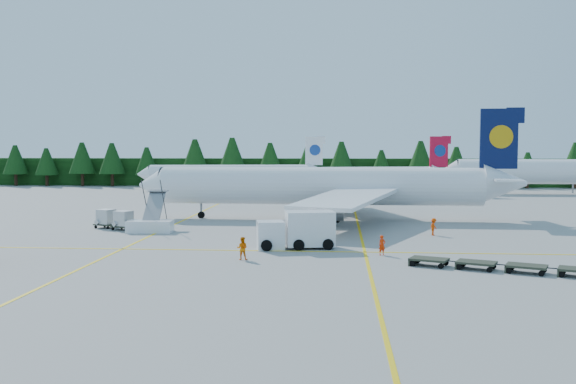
# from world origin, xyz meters

# --- Properties ---
(ground) EXTENTS (320.00, 320.00, 0.00)m
(ground) POSITION_xyz_m (0.00, 0.00, 0.00)
(ground) COLOR #999994
(ground) RESTS_ON ground
(taxi_stripe_a) EXTENTS (0.25, 120.00, 0.01)m
(taxi_stripe_a) POSITION_xyz_m (-14.00, 20.00, 0.01)
(taxi_stripe_a) COLOR yellow
(taxi_stripe_a) RESTS_ON ground
(taxi_stripe_b) EXTENTS (0.25, 120.00, 0.01)m
(taxi_stripe_b) POSITION_xyz_m (6.00, 20.00, 0.01)
(taxi_stripe_b) COLOR yellow
(taxi_stripe_b) RESTS_ON ground
(taxi_stripe_cross) EXTENTS (80.00, 0.25, 0.01)m
(taxi_stripe_cross) POSITION_xyz_m (0.00, -6.00, 0.01)
(taxi_stripe_cross) COLOR yellow
(taxi_stripe_cross) RESTS_ON ground
(treeline_hedge) EXTENTS (220.00, 4.00, 6.00)m
(treeline_hedge) POSITION_xyz_m (0.00, 82.00, 3.00)
(treeline_hedge) COLOR black
(treeline_hedge) RESTS_ON ground
(airliner_navy) EXTENTS (43.90, 36.11, 12.76)m
(airliner_navy) POSITION_xyz_m (0.92, 17.11, 3.84)
(airliner_navy) COLOR white
(airliner_navy) RESTS_ON ground
(airliner_red) EXTENTS (35.26, 28.71, 10.38)m
(airliner_red) POSITION_xyz_m (5.14, 56.14, 3.12)
(airliner_red) COLOR white
(airliner_red) RESTS_ON ground
(airliner_far_left) EXTENTS (35.94, 8.25, 10.49)m
(airliner_far_left) POSITION_xyz_m (-18.45, 66.13, 3.29)
(airliner_far_left) COLOR white
(airliner_far_left) RESTS_ON ground
(airliner_far_right) EXTENTS (45.04, 5.14, 13.10)m
(airliner_far_right) POSITION_xyz_m (43.35, 61.40, 4.11)
(airliner_far_right) COLOR white
(airliner_far_right) RESTS_ON ground
(airstairs) EXTENTS (4.56, 6.19, 3.97)m
(airstairs) POSITION_xyz_m (-14.84, 4.91, 0.86)
(airstairs) COLOR white
(airstairs) RESTS_ON ground
(service_truck) EXTENTS (6.73, 3.57, 3.08)m
(service_truck) POSITION_xyz_m (0.34, -4.48, 1.53)
(service_truck) COLOR white
(service_truck) RESTS_ON ground
(dolly_train) EXTENTS (12.24, 5.70, 0.15)m
(dolly_train) POSITION_xyz_m (14.93, -13.26, 0.49)
(dolly_train) COLOR #333627
(dolly_train) RESTS_ON ground
(uld_pair) EXTENTS (4.93, 3.72, 1.64)m
(uld_pair) POSITION_xyz_m (-19.17, 6.70, 1.10)
(uld_pair) COLOR #333627
(uld_pair) RESTS_ON ground
(crew_a) EXTENTS (0.68, 0.59, 1.57)m
(crew_a) POSITION_xyz_m (7.28, -7.34, 0.78)
(crew_a) COLOR #F42F05
(crew_a) RESTS_ON ground
(crew_b) EXTENTS (0.84, 0.66, 1.73)m
(crew_b) POSITION_xyz_m (-3.32, -10.23, 0.87)
(crew_b) COLOR orange
(crew_b) RESTS_ON ground
(crew_c) EXTENTS (0.75, 0.83, 1.66)m
(crew_c) POSITION_xyz_m (12.95, 4.42, 0.83)
(crew_c) COLOR #FC4505
(crew_c) RESTS_ON ground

